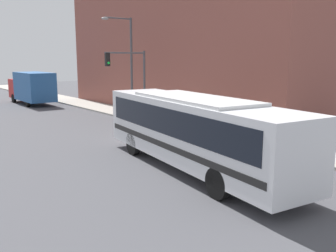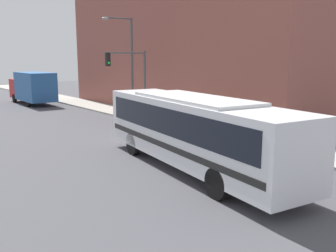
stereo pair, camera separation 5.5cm
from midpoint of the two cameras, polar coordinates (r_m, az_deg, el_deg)
name	(u,v)px [view 2 (the right image)]	position (r m, az deg, el deg)	size (l,w,h in m)	color
ground_plane	(197,170)	(15.91, 4.53, -6.67)	(120.00, 120.00, 0.00)	#47474C
sidewalk	(101,107)	(35.51, -10.18, 2.82)	(3.05, 70.00, 0.13)	#A8A399
building_facade	(176,46)	(33.10, 1.20, 12.09)	(6.00, 27.00, 11.25)	brown
city_bus	(193,128)	(15.45, 4.00, -0.26)	(4.10, 11.67, 3.09)	silver
delivery_truck	(33,87)	(40.14, -19.91, 5.62)	(2.49, 7.53, 3.21)	#265999
fire_hydrant	(201,126)	(22.95, 5.05, -0.05)	(0.23, 0.31, 0.75)	red
traffic_light_pole	(131,73)	(26.90, -5.57, 8.06)	(3.28, 0.35, 4.99)	#47474C
parking_meter	(169,111)	(25.22, 0.19, 2.23)	(0.14, 0.14, 1.39)	#47474C
street_lamp	(128,59)	(28.95, -6.01, 10.12)	(2.55, 0.28, 7.45)	#47474C
pedestrian_near_corner	(194,114)	(24.29, 4.01, 1.88)	(0.34, 0.34, 1.82)	slate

